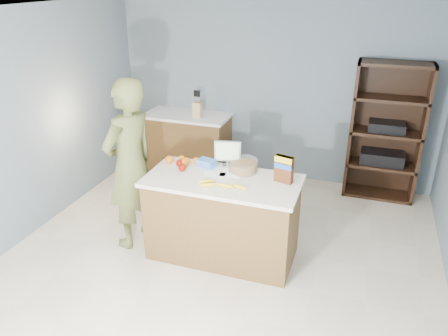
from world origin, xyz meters
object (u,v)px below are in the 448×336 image
(person, at_px, (130,165))
(counter_peninsula, at_px, (222,221))
(cereal_box, at_px, (284,167))
(tv, at_px, (228,152))
(shelving_unit, at_px, (385,134))

(person, bearing_deg, counter_peninsula, 108.74)
(cereal_box, bearing_deg, tv, 163.21)
(counter_peninsula, distance_m, tv, 0.72)
(shelving_unit, xyz_separation_m, cereal_box, (-0.96, -1.92, 0.20))
(shelving_unit, bearing_deg, person, -140.62)
(cereal_box, bearing_deg, counter_peninsula, -167.58)
(counter_peninsula, height_order, shelving_unit, shelving_unit)
(counter_peninsula, relative_size, shelving_unit, 0.87)
(shelving_unit, relative_size, cereal_box, 6.56)
(tv, xyz_separation_m, cereal_box, (0.64, -0.19, 0.00))
(tv, bearing_deg, cereal_box, -16.79)
(counter_peninsula, relative_size, tv, 5.53)
(counter_peninsula, height_order, person, person)
(shelving_unit, relative_size, tv, 6.38)
(shelving_unit, height_order, cereal_box, shelving_unit)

